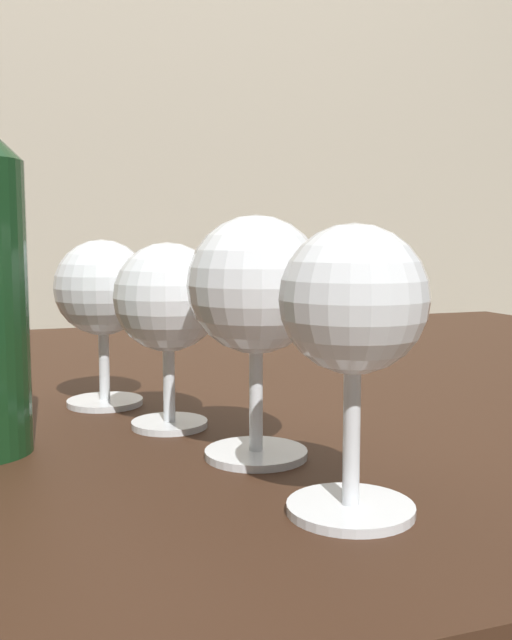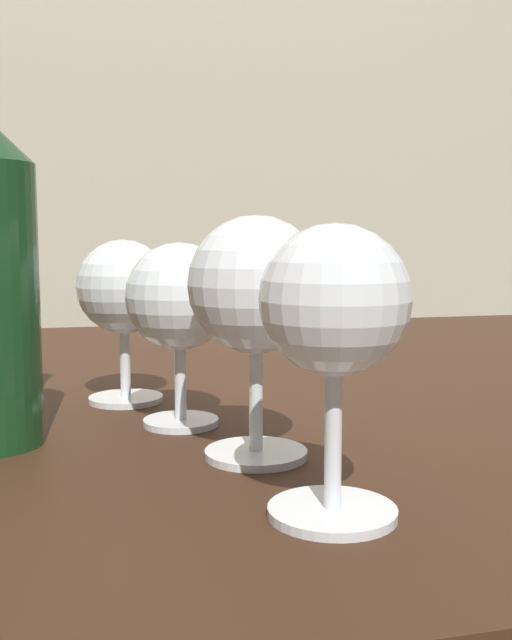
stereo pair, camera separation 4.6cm
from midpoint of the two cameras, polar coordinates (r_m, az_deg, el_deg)
name	(u,v)px [view 2 (the right image)]	position (r m, az deg, el deg)	size (l,w,h in m)	color
back_wall	(149,89)	(1.94, -7.75, 17.63)	(5.00, 0.08, 2.60)	#B2A893
dining_table	(266,462)	(0.77, 2.58, -11.15)	(1.35, 0.98, 0.78)	#382114
wine_glass_amber	(335,311)	(0.36, 9.85, 0.69)	(0.08, 0.08, 0.15)	white
wine_glass_rose	(256,291)	(0.46, 2.88, 2.25)	(0.09, 0.09, 0.16)	white
wine_glass_pinot	(179,300)	(0.54, -3.65, 1.60)	(0.08, 0.08, 0.14)	white
wine_glass_cabernet	(124,291)	(0.63, -8.34, 2.29)	(0.08, 0.08, 0.14)	white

